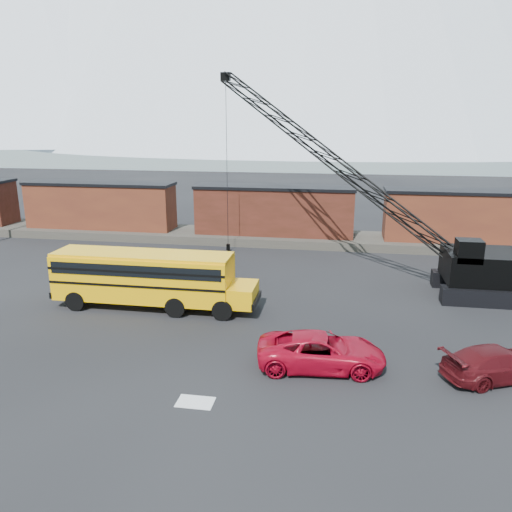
{
  "coord_description": "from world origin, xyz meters",
  "views": [
    {
      "loc": [
        5.57,
        -20.09,
        10.33
      ],
      "look_at": [
        1.09,
        6.24,
        3.0
      ],
      "focal_mm": 35.0,
      "sensor_mm": 36.0,
      "label": 1
    }
  ],
  "objects_px": {
    "school_bus": "(149,277)",
    "crawler_crane": "(330,158)",
    "red_pickup": "(321,351)",
    "maroon_suv": "(498,363)"
  },
  "relations": [
    {
      "from": "school_bus",
      "to": "crawler_crane",
      "type": "xyz_separation_m",
      "value": [
        9.55,
        9.02,
        6.01
      ]
    },
    {
      "from": "red_pickup",
      "to": "maroon_suv",
      "type": "distance_m",
      "value": 7.21
    },
    {
      "from": "school_bus",
      "to": "maroon_suv",
      "type": "bearing_deg",
      "value": -17.27
    },
    {
      "from": "maroon_suv",
      "to": "red_pickup",
      "type": "bearing_deg",
      "value": 68.11
    },
    {
      "from": "red_pickup",
      "to": "crawler_crane",
      "type": "bearing_deg",
      "value": -3.83
    },
    {
      "from": "maroon_suv",
      "to": "crawler_crane",
      "type": "bearing_deg",
      "value": 3.71
    },
    {
      "from": "school_bus",
      "to": "maroon_suv",
      "type": "relative_size",
      "value": 2.46
    },
    {
      "from": "red_pickup",
      "to": "crawler_crane",
      "type": "distance_m",
      "value": 16.2
    },
    {
      "from": "red_pickup",
      "to": "maroon_suv",
      "type": "height_order",
      "value": "red_pickup"
    },
    {
      "from": "school_bus",
      "to": "red_pickup",
      "type": "height_order",
      "value": "school_bus"
    }
  ]
}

